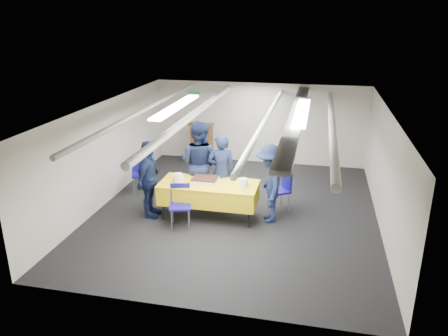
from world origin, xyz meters
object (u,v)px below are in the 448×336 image
at_px(podium, 202,142).
at_px(sailor_b, 199,163).
at_px(chair_left, 140,170).
at_px(sailor_a, 222,172).
at_px(chair_right, 282,187).
at_px(sailor_d, 270,184).
at_px(sailor_c, 149,180).
at_px(chair_near, 180,201).
at_px(serving_table, 209,192).
at_px(sheet_cake, 205,180).

relative_size(podium, sailor_b, 0.65).
height_order(chair_left, sailor_a, sailor_a).
height_order(podium, chair_right, podium).
xyz_separation_m(chair_left, sailor_b, (1.61, -0.44, 0.43)).
relative_size(sailor_b, sailor_d, 1.17).
bearing_deg(sailor_c, chair_near, -108.08).
distance_m(chair_left, sailor_b, 1.72).
relative_size(podium, chair_left, 1.44).
bearing_deg(sailor_d, chair_right, 148.22).
bearing_deg(chair_left, chair_right, -5.83).
xyz_separation_m(serving_table, sailor_d, (1.26, 0.11, 0.26)).
relative_size(sailor_b, sailor_c, 1.16).
relative_size(chair_near, sailor_c, 0.52).
height_order(chair_right, sailor_d, sailor_d).
height_order(serving_table, sailor_c, sailor_c).
bearing_deg(chair_near, serving_table, 45.15).
xyz_separation_m(chair_left, sailor_d, (3.25, -0.98, 0.29)).
distance_m(sheet_cake, sailor_d, 1.37).
bearing_deg(sheet_cake, sailor_d, 1.51).
xyz_separation_m(chair_near, chair_left, (-1.51, 1.56, 0.00)).
bearing_deg(chair_near, sailor_c, 161.78).
relative_size(sailor_a, sailor_b, 0.89).
distance_m(sheet_cake, sailor_b, 0.65).
bearing_deg(sailor_a, chair_near, 49.26).
relative_size(chair_right, sailor_b, 0.45).
relative_size(sheet_cake, sailor_c, 0.33).
bearing_deg(sailor_a, sheet_cake, 50.77).
bearing_deg(sailor_b, podium, -62.39).
bearing_deg(sailor_c, sailor_b, -44.40).
bearing_deg(chair_near, chair_right, 31.73).
height_order(sailor_c, sailor_d, sailor_c).
bearing_deg(sailor_d, podium, -157.93).
bearing_deg(chair_near, chair_left, 134.02).
relative_size(serving_table, sailor_c, 1.23).
height_order(podium, sailor_b, sailor_b).
bearing_deg(podium, sailor_d, -55.02).
distance_m(serving_table, sheet_cake, 0.28).
relative_size(chair_right, sailor_c, 0.52).
relative_size(sheet_cake, sailor_a, 0.32).
xyz_separation_m(sailor_a, sailor_d, (1.10, -0.39, -0.03)).
xyz_separation_m(sheet_cake, chair_near, (-0.38, -0.55, -0.28)).
bearing_deg(sailor_a, podium, -74.67).
bearing_deg(sailor_d, serving_table, -98.15).
distance_m(serving_table, podium, 3.64).
height_order(serving_table, chair_left, chair_left).
bearing_deg(sailor_c, sailor_d, -82.21).
bearing_deg(sailor_b, sailor_a, 178.09).
distance_m(chair_near, sailor_b, 1.21).
bearing_deg(chair_right, sailor_c, -160.57).
distance_m(chair_right, sailor_d, 0.72).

